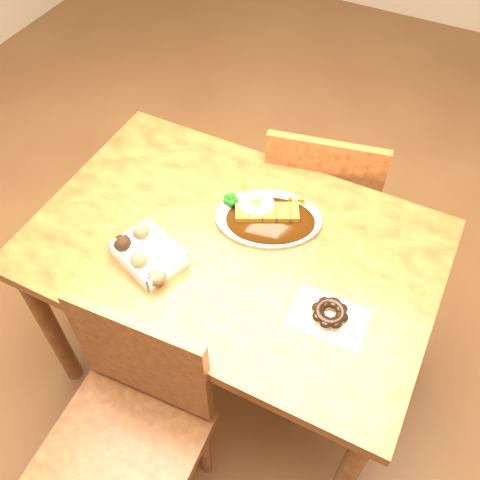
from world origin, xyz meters
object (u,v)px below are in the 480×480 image
at_px(katsu_curry_plate, 267,216).
at_px(pon_de_ring, 330,314).
at_px(donut_box, 147,253).
at_px(table, 233,263).
at_px(chair_far, 321,200).
at_px(chair_near, 129,427).

height_order(katsu_curry_plate, pon_de_ring, katsu_curry_plate).
relative_size(donut_box, pon_de_ring, 1.10).
xyz_separation_m(table, donut_box, (-0.19, -0.16, 0.13)).
distance_m(katsu_curry_plate, pon_de_ring, 0.38).
height_order(chair_far, chair_near, same).
relative_size(katsu_curry_plate, pon_de_ring, 1.84).
bearing_deg(chair_far, katsu_curry_plate, 70.39).
distance_m(donut_box, pon_de_ring, 0.54).
bearing_deg(donut_box, katsu_curry_plate, 50.47).
relative_size(table, pon_de_ring, 5.80).
height_order(chair_near, donut_box, chair_near).
bearing_deg(pon_de_ring, chair_far, 110.27).
xyz_separation_m(chair_far, chair_near, (-0.16, -1.07, 0.00)).
relative_size(table, chair_far, 1.38).
bearing_deg(chair_near, chair_far, 78.22).
height_order(chair_near, pon_de_ring, chair_near).
bearing_deg(pon_de_ring, katsu_curry_plate, 140.42).
bearing_deg(katsu_curry_plate, chair_near, -99.36).
xyz_separation_m(katsu_curry_plate, donut_box, (-0.24, -0.29, 0.01)).
bearing_deg(donut_box, chair_far, 66.97).
relative_size(katsu_curry_plate, donut_box, 1.67).
bearing_deg(table, katsu_curry_plate, 68.93).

